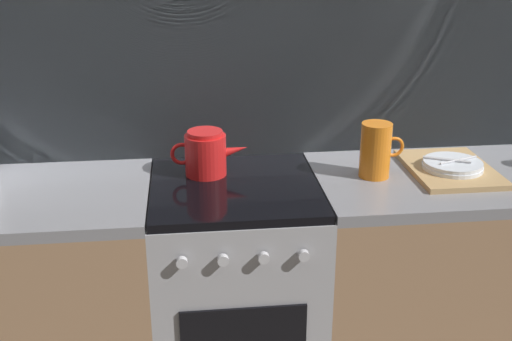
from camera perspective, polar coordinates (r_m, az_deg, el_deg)
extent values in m
cube|color=gray|center=(2.45, -2.63, 8.15)|extent=(3.60, 0.05, 2.40)
cube|color=#A8B2BC|center=(2.43, -2.60, 8.03)|extent=(3.58, 0.01, 2.39)
cube|color=#9E9EA3|center=(2.46, -1.78, -11.32)|extent=(0.60, 0.60, 0.87)
cube|color=black|center=(2.24, -1.91, -1.62)|extent=(0.59, 0.59, 0.03)
cylinder|color=#B7B7BC|center=(2.00, -6.66, -8.20)|extent=(0.04, 0.02, 0.04)
cylinder|color=#B7B7BC|center=(2.00, -2.97, -8.04)|extent=(0.04, 0.02, 0.04)
cylinder|color=#B7B7BC|center=(2.01, 0.70, -7.84)|extent=(0.04, 0.02, 0.04)
cylinder|color=#B7B7BC|center=(2.03, 4.31, -7.62)|extent=(0.04, 0.02, 0.04)
cube|color=#997251|center=(2.67, 18.12, -9.68)|extent=(1.20, 0.60, 0.86)
cube|color=gray|center=(2.48, 19.31, -0.71)|extent=(1.20, 0.60, 0.04)
cylinder|color=red|center=(2.31, -4.54, 1.41)|extent=(0.15, 0.15, 0.15)
cylinder|color=red|center=(2.28, -4.60, 3.36)|extent=(0.13, 0.13, 0.02)
cone|color=red|center=(2.31, -1.83, 1.86)|extent=(0.10, 0.04, 0.05)
torus|color=red|center=(2.31, -6.66, 1.49)|extent=(0.08, 0.01, 0.08)
cylinder|color=orange|center=(2.32, 10.65, 1.80)|extent=(0.11, 0.11, 0.20)
torus|color=orange|center=(2.33, 12.24, 2.09)|extent=(0.08, 0.01, 0.08)
cube|color=tan|center=(2.46, 16.97, 0.13)|extent=(0.30, 0.40, 0.02)
cylinder|color=silver|center=(2.43, 17.19, 0.34)|extent=(0.22, 0.22, 0.01)
cylinder|color=silver|center=(2.43, 17.23, 0.64)|extent=(0.21, 0.21, 0.01)
cylinder|color=silver|center=(2.43, 17.69, 0.90)|extent=(0.16, 0.07, 0.01)
cube|color=silver|center=(2.43, 16.73, 0.95)|extent=(0.16, 0.09, 0.00)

